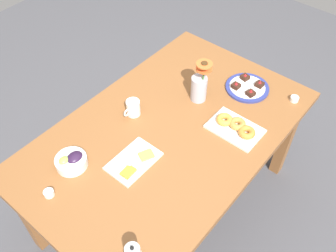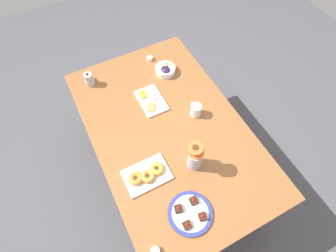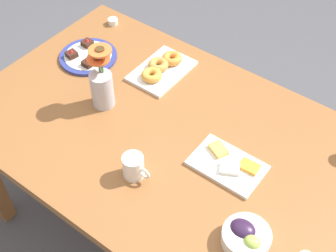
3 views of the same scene
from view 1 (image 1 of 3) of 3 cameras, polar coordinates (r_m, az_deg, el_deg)
ground_plane at (r=2.59m, az=-0.00°, el=-11.67°), size 6.00×6.00×0.00m
dining_table at (r=2.06m, az=-0.00°, el=-2.35°), size 1.60×1.00×0.74m
coffee_mug at (r=2.05m, az=-5.35°, el=2.79°), size 0.11×0.08×0.09m
grape_bowl at (r=1.89m, az=-14.48°, el=-5.19°), size 0.16×0.16×0.07m
cheese_platter at (r=1.86m, az=-5.20°, el=-5.40°), size 0.26×0.17×0.03m
croissant_platter at (r=2.02m, az=10.27°, el=-0.14°), size 0.19×0.28×0.05m
jam_cup_honey at (r=1.83m, az=-17.70°, el=-9.71°), size 0.05×0.05×0.03m
jam_cup_berry at (r=2.26m, az=18.72°, el=3.96°), size 0.05×0.05×0.03m
dessert_plate at (r=2.27m, az=11.99°, el=5.78°), size 0.26×0.26×0.05m
flower_vase at (r=2.11m, az=4.80°, el=6.06°), size 0.10×0.11×0.27m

